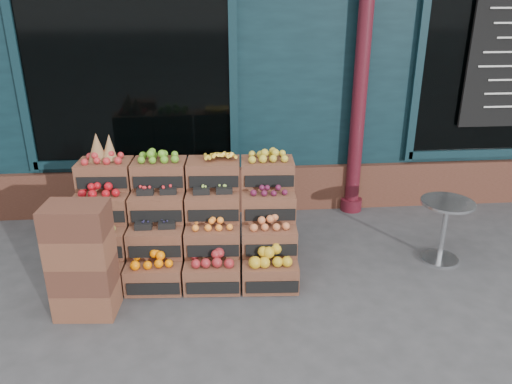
{
  "coord_description": "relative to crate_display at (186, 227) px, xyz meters",
  "views": [
    {
      "loc": [
        -0.6,
        -3.96,
        2.75
      ],
      "look_at": [
        -0.2,
        0.7,
        0.85
      ],
      "focal_mm": 35.0,
      "sensor_mm": 36.0,
      "label": 1
    }
  ],
  "objects": [
    {
      "name": "bistro_table",
      "position": [
        2.74,
        -0.16,
        -0.0
      ],
      "size": [
        0.55,
        0.55,
        0.7
      ],
      "rotation": [
        0.0,
        0.0,
        0.36
      ],
      "color": "silver",
      "rests_on": "ground"
    },
    {
      "name": "spare_crates",
      "position": [
        -0.88,
        -0.79,
        0.1
      ],
      "size": [
        0.56,
        0.41,
        1.07
      ],
      "rotation": [
        0.0,
        0.0,
        -0.08
      ],
      "color": "brown",
      "rests_on": "ground"
    },
    {
      "name": "shop_facade",
      "position": [
        0.93,
        4.32,
        1.96
      ],
      "size": [
        12.0,
        6.24,
        4.8
      ],
      "color": "black",
      "rests_on": "ground"
    },
    {
      "name": "crate_display",
      "position": [
        0.0,
        0.0,
        0.0
      ],
      "size": [
        2.31,
        1.23,
        1.41
      ],
      "rotation": [
        0.0,
        0.0,
        -0.06
      ],
      "color": "brown",
      "rests_on": "ground"
    },
    {
      "name": "shopkeeper",
      "position": [
        -0.79,
        1.83,
        0.61
      ],
      "size": [
        0.88,
        0.71,
        2.08
      ],
      "primitive_type": "imported",
      "rotation": [
        0.0,
        0.0,
        3.45
      ],
      "color": "#144825",
      "rests_on": "ground"
    },
    {
      "name": "ground",
      "position": [
        0.93,
        -0.8,
        -0.44
      ],
      "size": [
        60.0,
        60.0,
        0.0
      ],
      "primitive_type": "plane",
      "color": "#3B3B3D",
      "rests_on": "ground"
    }
  ]
}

